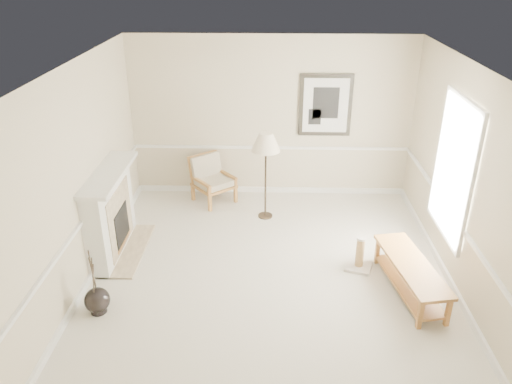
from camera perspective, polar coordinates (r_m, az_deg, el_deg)
ground at (r=7.12m, az=1.49°, el=-9.57°), size 5.50×5.50×0.00m
room at (r=6.30m, az=2.95°, el=4.82°), size 5.04×5.54×2.92m
fireplace at (r=7.66m, az=-16.25°, el=-2.35°), size 0.64×1.64×1.31m
floor_vase at (r=6.70m, az=-17.69°, el=-11.75°), size 0.32×0.32×0.94m
armchair at (r=9.05m, az=-5.21°, el=1.74°), size 0.92×0.92×0.84m
floor_lamp at (r=8.07m, az=1.13°, el=5.45°), size 0.48×0.48×1.51m
bench at (r=6.96m, az=17.24°, el=-8.81°), size 0.73×1.61×0.44m
scratching_post at (r=7.35m, az=11.72°, el=-7.43°), size 0.45×0.45×0.51m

